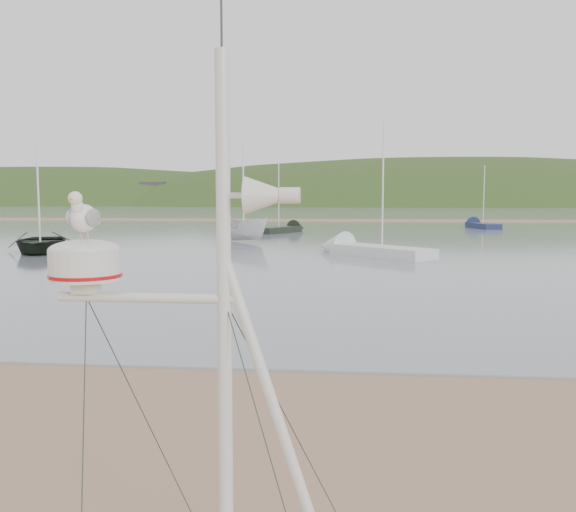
# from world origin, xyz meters

# --- Properties ---
(ground) EXTENTS (560.00, 560.00, 0.00)m
(ground) POSITION_xyz_m (0.00, 0.00, 0.00)
(ground) COLOR #8F6D52
(ground) RESTS_ON ground
(water) EXTENTS (560.00, 256.00, 0.04)m
(water) POSITION_xyz_m (0.00, 132.00, 0.02)
(water) COLOR slate
(water) RESTS_ON ground
(sandbar) EXTENTS (560.00, 7.00, 0.07)m
(sandbar) POSITION_xyz_m (0.00, 70.00, 0.07)
(sandbar) COLOR #8F6D52
(sandbar) RESTS_ON water
(hill_ridge) EXTENTS (620.00, 180.00, 80.00)m
(hill_ridge) POSITION_xyz_m (18.52, 235.00, -19.70)
(hill_ridge) COLOR #273C18
(hill_ridge) RESTS_ON ground
(far_cottages) EXTENTS (294.40, 6.30, 8.00)m
(far_cottages) POSITION_xyz_m (3.00, 196.00, 4.00)
(far_cottages) COLOR beige
(far_cottages) RESTS_ON ground
(mast_rig) EXTENTS (2.12, 2.27, 4.79)m
(mast_rig) POSITION_xyz_m (2.58, -2.05, 1.16)
(mast_rig) COLOR silver
(mast_rig) RESTS_ON ground
(boat_dark) EXTENTS (3.96, 2.31, 5.34)m
(boat_dark) POSITION_xyz_m (-12.69, 24.51, 2.71)
(boat_dark) COLOR black
(boat_dark) RESTS_ON water
(boat_white) EXTENTS (2.31, 2.30, 4.33)m
(boat_white) POSITION_xyz_m (-3.29, 33.06, 2.20)
(boat_white) COLOR silver
(boat_white) RESTS_ON water
(sailboat_blue_far) EXTENTS (2.77, 6.56, 6.37)m
(sailboat_blue_far) POSITION_xyz_m (15.71, 53.88, 0.30)
(sailboat_blue_far) COLOR #131E45
(sailboat_blue_far) RESTS_ON ground
(sailboat_dark_mid) EXTENTS (4.26, 6.19, 6.20)m
(sailboat_dark_mid) POSITION_xyz_m (-1.44, 44.73, 0.30)
(sailboat_dark_mid) COLOR black
(sailboat_dark_mid) RESTS_ON ground
(sailboat_white_near) EXTENTS (6.43, 6.38, 7.23)m
(sailboat_white_near) POSITION_xyz_m (3.77, 25.56, 0.30)
(sailboat_white_near) COLOR silver
(sailboat_white_near) RESTS_ON ground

